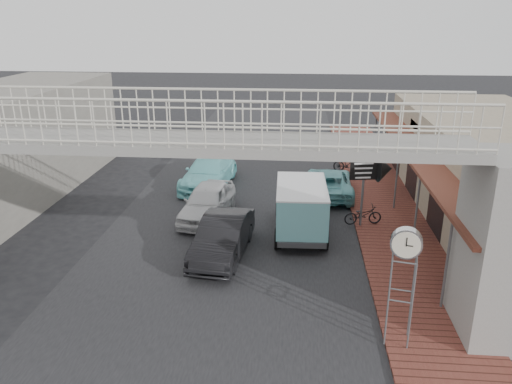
% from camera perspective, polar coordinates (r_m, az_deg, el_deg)
% --- Properties ---
extents(ground, '(120.00, 120.00, 0.00)m').
position_cam_1_polar(ground, '(18.23, -3.75, -7.12)').
color(ground, black).
rests_on(ground, ground).
extents(road_strip, '(10.00, 60.00, 0.01)m').
position_cam_1_polar(road_strip, '(18.23, -3.75, -7.10)').
color(road_strip, black).
rests_on(road_strip, ground).
extents(sidewalk, '(3.00, 40.00, 0.10)m').
position_cam_1_polar(sidewalk, '(21.12, 15.28, -3.80)').
color(sidewalk, brown).
rests_on(sidewalk, ground).
extents(shophouse_row, '(7.20, 18.00, 4.00)m').
position_cam_1_polar(shophouse_row, '(22.63, 26.49, 1.64)').
color(shophouse_row, gray).
rests_on(shophouse_row, ground).
extents(footbridge, '(16.40, 2.40, 6.34)m').
position_cam_1_polar(footbridge, '(13.34, -6.59, -2.56)').
color(footbridge, gray).
rests_on(footbridge, ground).
extents(building_far_left, '(5.00, 14.00, 5.00)m').
position_cam_1_polar(building_far_left, '(26.55, -26.08, 5.21)').
color(building_far_left, gray).
rests_on(building_far_left, ground).
extents(white_hatchback, '(2.17, 4.45, 1.46)m').
position_cam_1_polar(white_hatchback, '(21.18, -5.55, -1.11)').
color(white_hatchback, silver).
rests_on(white_hatchback, ground).
extents(dark_sedan, '(1.93, 4.50, 1.44)m').
position_cam_1_polar(dark_sedan, '(17.87, -3.83, -5.14)').
color(dark_sedan, black).
rests_on(dark_sedan, ground).
extents(angkot_curb, '(2.11, 4.52, 1.25)m').
position_cam_1_polar(angkot_curb, '(24.13, 8.42, 1.10)').
color(angkot_curb, '#71BFC4').
rests_on(angkot_curb, ground).
extents(angkot_far, '(2.57, 5.25, 1.47)m').
position_cam_1_polar(angkot_far, '(25.20, -5.42, 2.29)').
color(angkot_far, '#7ED7DB').
rests_on(angkot_far, ground).
extents(angkot_van, '(2.07, 4.31, 2.09)m').
position_cam_1_polar(angkot_van, '(19.42, 5.18, -1.17)').
color(angkot_van, black).
rests_on(angkot_van, ground).
extents(motorcycle_near, '(1.62, 0.85, 0.81)m').
position_cam_1_polar(motorcycle_near, '(20.77, 12.12, -2.57)').
color(motorcycle_near, black).
rests_on(motorcycle_near, sidewalk).
extents(motorcycle_far, '(1.63, 0.79, 0.95)m').
position_cam_1_polar(motorcycle_far, '(27.50, 10.45, 3.17)').
color(motorcycle_far, black).
rests_on(motorcycle_far, sidewalk).
extents(street_clock, '(0.82, 0.72, 3.20)m').
position_cam_1_polar(street_clock, '(12.88, 16.74, -6.21)').
color(street_clock, '#59595B').
rests_on(street_clock, sidewalk).
extents(arrow_sign, '(1.74, 1.13, 2.91)m').
position_cam_1_polar(arrow_sign, '(20.20, 14.24, 2.50)').
color(arrow_sign, '#59595B').
rests_on(arrow_sign, sidewalk).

